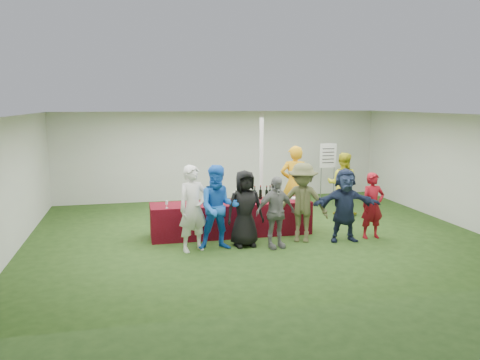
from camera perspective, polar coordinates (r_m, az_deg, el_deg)
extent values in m
plane|color=#284719|center=(10.84, 1.70, -6.45)|extent=(60.00, 60.00, 0.00)
plane|color=white|center=(14.42, -2.29, 3.01)|extent=(10.00, 0.00, 10.00)
plane|color=white|center=(6.82, 10.27, -4.45)|extent=(10.00, 0.00, 10.00)
plane|color=white|center=(10.48, -25.76, -0.38)|extent=(0.00, 8.00, 8.00)
plane|color=white|center=(12.75, 24.04, 1.34)|extent=(0.00, 8.00, 8.00)
plane|color=white|center=(10.42, 1.77, 7.97)|extent=(10.00, 10.00, 0.00)
cylinder|color=silver|center=(11.82, 2.61, 1.58)|extent=(0.10, 0.10, 2.70)
cube|color=maroon|center=(10.60, -1.06, -4.71)|extent=(3.60, 0.80, 0.75)
cylinder|color=black|center=(10.68, 0.41, -1.93)|extent=(0.07, 0.07, 0.22)
cylinder|color=black|center=(10.65, 0.41, -1.14)|extent=(0.03, 0.03, 0.08)
cylinder|color=maroon|center=(10.64, 0.41, -0.86)|extent=(0.03, 0.03, 0.02)
cylinder|color=black|center=(10.75, 0.87, -1.85)|extent=(0.07, 0.07, 0.22)
cylinder|color=black|center=(10.73, 0.87, -1.07)|extent=(0.03, 0.03, 0.08)
cylinder|color=maroon|center=(10.72, 0.88, -0.79)|extent=(0.03, 0.03, 0.02)
cylinder|color=black|center=(10.75, 1.82, -1.86)|extent=(0.07, 0.07, 0.22)
cylinder|color=black|center=(10.72, 1.82, -1.07)|extent=(0.03, 0.03, 0.08)
cylinder|color=maroon|center=(10.72, 1.82, -0.80)|extent=(0.03, 0.03, 0.02)
cylinder|color=black|center=(10.84, 2.51, -1.77)|extent=(0.07, 0.07, 0.22)
cylinder|color=black|center=(10.81, 2.52, -0.99)|extent=(0.03, 0.03, 0.08)
cylinder|color=maroon|center=(10.80, 2.52, -0.72)|extent=(0.03, 0.03, 0.02)
cylinder|color=black|center=(10.80, 3.26, -1.82)|extent=(0.07, 0.07, 0.22)
cylinder|color=black|center=(10.78, 3.27, -1.03)|extent=(0.03, 0.03, 0.08)
cylinder|color=maroon|center=(10.77, 3.27, -0.76)|extent=(0.03, 0.03, 0.02)
cylinder|color=black|center=(10.85, 3.68, -1.77)|extent=(0.07, 0.07, 0.22)
cylinder|color=black|center=(10.82, 3.68, -0.99)|extent=(0.03, 0.03, 0.08)
cylinder|color=maroon|center=(10.81, 3.69, -0.72)|extent=(0.03, 0.03, 0.02)
cylinder|color=silver|center=(10.07, -8.91, -3.38)|extent=(0.06, 0.06, 0.00)
cylinder|color=silver|center=(10.06, -8.92, -3.16)|extent=(0.01, 0.01, 0.07)
cylinder|color=silver|center=(10.04, -8.93, -2.72)|extent=(0.06, 0.06, 0.08)
cylinder|color=#4C080D|center=(10.05, -8.92, -2.89)|extent=(0.05, 0.05, 0.02)
cylinder|color=silver|center=(10.08, -6.93, -3.32)|extent=(0.06, 0.06, 0.00)
cylinder|color=silver|center=(10.08, -6.93, -3.10)|extent=(0.01, 0.01, 0.07)
cylinder|color=silver|center=(10.06, -6.94, -2.65)|extent=(0.06, 0.06, 0.08)
cylinder|color=silver|center=(10.15, -5.43, -3.20)|extent=(0.06, 0.06, 0.00)
cylinder|color=silver|center=(10.14, -5.43, -2.98)|extent=(0.01, 0.01, 0.07)
cylinder|color=silver|center=(10.13, -5.44, -2.54)|extent=(0.06, 0.06, 0.08)
cylinder|color=#4C080D|center=(10.13, -5.43, -2.71)|extent=(0.05, 0.05, 0.02)
cylinder|color=silver|center=(10.23, -2.14, -3.07)|extent=(0.06, 0.06, 0.00)
cylinder|color=silver|center=(10.22, -2.14, -2.86)|extent=(0.01, 0.01, 0.07)
cylinder|color=silver|center=(10.20, -2.14, -2.42)|extent=(0.06, 0.06, 0.08)
cylinder|color=#4C080D|center=(10.21, -2.14, -2.58)|extent=(0.05, 0.05, 0.02)
cylinder|color=silver|center=(10.59, -0.70, -2.09)|extent=(0.07, 0.07, 0.20)
cylinder|color=silver|center=(10.57, -0.70, -1.48)|extent=(0.03, 0.03, 0.03)
cube|color=white|center=(10.97, 6.79, -2.20)|extent=(0.25, 0.18, 0.03)
cylinder|color=slate|center=(10.75, 7.92, -2.06)|extent=(0.23, 0.23, 0.18)
cylinder|color=slate|center=(13.76, 9.82, -0.80)|extent=(0.02, 0.02, 1.10)
cylinder|color=slate|center=(13.92, 11.34, -0.73)|extent=(0.02, 0.02, 1.10)
cube|color=white|center=(13.71, 10.70, 2.94)|extent=(0.50, 0.02, 0.70)
cube|color=black|center=(13.68, 10.75, 3.77)|extent=(0.36, 0.01, 0.02)
cube|color=black|center=(13.69, 10.73, 3.35)|extent=(0.36, 0.01, 0.02)
cube|color=black|center=(13.70, 10.72, 2.93)|extent=(0.36, 0.01, 0.02)
cube|color=black|center=(13.71, 10.71, 2.52)|extent=(0.36, 0.01, 0.02)
cube|color=black|center=(13.72, 10.70, 2.10)|extent=(0.36, 0.01, 0.02)
imported|color=orange|center=(11.73, 6.64, -0.47)|extent=(0.79, 0.62, 1.92)
imported|color=gold|center=(12.67, 12.37, -0.47)|extent=(1.02, 0.96, 1.67)
imported|color=silver|center=(9.40, -5.74, -3.48)|extent=(0.75, 0.62, 1.75)
imported|color=blue|center=(9.47, -2.61, -3.38)|extent=(0.89, 0.71, 1.73)
imported|color=black|center=(9.69, 0.60, -3.48)|extent=(0.81, 0.55, 1.60)
imported|color=slate|center=(9.61, 4.33, -3.95)|extent=(0.93, 0.53, 1.49)
imported|color=#50512E|center=(10.08, 7.61, -2.74)|extent=(1.27, 1.04, 1.71)
imported|color=#1B2641|center=(10.28, 12.66, -3.01)|extent=(1.51, 0.64, 1.58)
imported|color=maroon|center=(10.68, 15.86, -3.02)|extent=(0.54, 0.36, 1.46)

